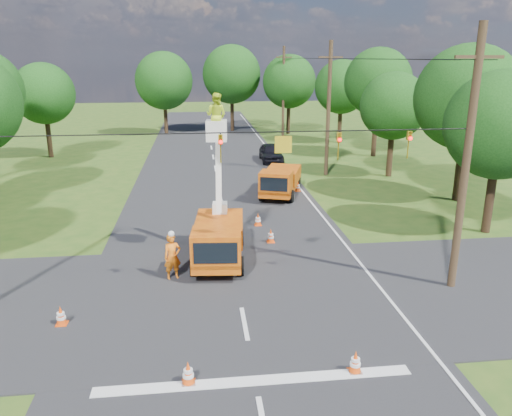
{
  "coord_description": "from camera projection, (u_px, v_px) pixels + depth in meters",
  "views": [
    {
      "loc": [
        -1.39,
        -15.15,
        8.78
      ],
      "look_at": [
        1.01,
        5.14,
        2.6
      ],
      "focal_mm": 35.0,
      "sensor_mm": 36.0,
      "label": 1
    }
  ],
  "objects": [
    {
      "name": "traffic_cone_3",
      "position": [
        258.0,
        219.0,
        27.03
      ],
      "size": [
        0.38,
        0.38,
        0.71
      ],
      "color": "#E8470C",
      "rests_on": "ground"
    },
    {
      "name": "distant_car",
      "position": [
        271.0,
        153.0,
        43.66
      ],
      "size": [
        1.93,
        4.63,
        1.57
      ],
      "primitive_type": "imported",
      "rotation": [
        0.0,
        0.0,
        -0.02
      ],
      "color": "black",
      "rests_on": "ground"
    },
    {
      "name": "second_truck",
      "position": [
        280.0,
        180.0,
        32.7
      ],
      "size": [
        3.58,
        5.69,
        2.0
      ],
      "rotation": [
        0.0,
        0.0,
        -0.33
      ],
      "color": "orange",
      "rests_on": "ground"
    },
    {
      "name": "tree_far_a",
      "position": [
        164.0,
        81.0,
        57.52
      ],
      "size": [
        6.6,
        6.6,
        9.5
      ],
      "color": "#382616",
      "rests_on": "ground"
    },
    {
      "name": "ground",
      "position": [
        218.0,
        184.0,
        36.11
      ],
      "size": [
        140.0,
        140.0,
        0.0
      ],
      "primitive_type": "plane",
      "color": "#2C5018",
      "rests_on": "ground"
    },
    {
      "name": "traffic_cone_0",
      "position": [
        188.0,
        373.0,
        13.88
      ],
      "size": [
        0.38,
        0.38,
        0.71
      ],
      "color": "#E8470C",
      "rests_on": "ground"
    },
    {
      "name": "tree_right_e",
      "position": [
        342.0,
        87.0,
        52.14
      ],
      "size": [
        5.6,
        5.6,
        8.63
      ],
      "color": "#382616",
      "rests_on": "ground"
    },
    {
      "name": "traffic_cone_4",
      "position": [
        61.0,
        316.0,
        16.96
      ],
      "size": [
        0.38,
        0.38,
        0.71
      ],
      "color": "#E8470C",
      "rests_on": "ground"
    },
    {
      "name": "tree_right_c",
      "position": [
        394.0,
        106.0,
        37.01
      ],
      "size": [
        5.0,
        5.0,
        7.83
      ],
      "color": "#382616",
      "rests_on": "ground"
    },
    {
      "name": "tree_far_c",
      "position": [
        289.0,
        82.0,
        58.24
      ],
      "size": [
        6.2,
        6.2,
        9.18
      ],
      "color": "#382616",
      "rests_on": "ground"
    },
    {
      "name": "tree_right_d",
      "position": [
        378.0,
        82.0,
        44.4
      ],
      "size": [
        6.0,
        6.0,
        9.7
      ],
      "color": "#382616",
      "rests_on": "ground"
    },
    {
      "name": "traffic_cone_7",
      "position": [
        298.0,
        186.0,
        33.96
      ],
      "size": [
        0.38,
        0.38,
        0.71
      ],
      "color": "#E8470C",
      "rests_on": "ground"
    },
    {
      "name": "pole_right_far",
      "position": [
        283.0,
        91.0,
        56.5
      ],
      "size": [
        1.8,
        0.3,
        10.0
      ],
      "color": "#4C3823",
      "rests_on": "ground"
    },
    {
      "name": "signal_span",
      "position": [
        301.0,
        143.0,
        17.54
      ],
      "size": [
        18.0,
        0.29,
        1.07
      ],
      "color": "black",
      "rests_on": "ground"
    },
    {
      "name": "stop_bar",
      "position": [
        255.0,
        382.0,
        14.06
      ],
      "size": [
        9.0,
        0.45,
        0.02
      ],
      "primitive_type": "cube",
      "color": "silver",
      "rests_on": "ground"
    },
    {
      "name": "road_cross",
      "position": [
        239.0,
        298.0,
        19.0
      ],
      "size": [
        56.0,
        10.0,
        0.07
      ],
      "primitive_type": "cube",
      "color": "black",
      "rests_on": "ground"
    },
    {
      "name": "traffic_cone_1",
      "position": [
        355.0,
        362.0,
        14.38
      ],
      "size": [
        0.38,
        0.38,
        0.71
      ],
      "color": "#E8470C",
      "rests_on": "ground"
    },
    {
      "name": "road_main",
      "position": [
        218.0,
        184.0,
        36.11
      ],
      "size": [
        12.0,
        100.0,
        0.06
      ],
      "primitive_type": "cube",
      "color": "black",
      "rests_on": "ground"
    },
    {
      "name": "pole_right_near",
      "position": [
        466.0,
        161.0,
        18.48
      ],
      "size": [
        1.8,
        0.3,
        10.0
      ],
      "color": "#4C3823",
      "rests_on": "ground"
    },
    {
      "name": "tree_left_f",
      "position": [
        44.0,
        94.0,
        44.21
      ],
      "size": [
        5.4,
        5.4,
        8.4
      ],
      "color": "#382616",
      "rests_on": "ground"
    },
    {
      "name": "ground_worker",
      "position": [
        172.0,
        257.0,
        20.36
      ],
      "size": [
        0.82,
        0.67,
        1.95
      ],
      "primitive_type": "imported",
      "rotation": [
        0.0,
        0.0,
        0.32
      ],
      "color": "orange",
      "rests_on": "ground"
    },
    {
      "name": "traffic_cone_2",
      "position": [
        271.0,
        236.0,
        24.55
      ],
      "size": [
        0.38,
        0.38,
        0.71
      ],
      "color": "#E8470C",
      "rests_on": "ground"
    },
    {
      "name": "bucket_truck",
      "position": [
        218.0,
        226.0,
        22.0
      ],
      "size": [
        2.59,
        5.66,
        7.37
      ],
      "rotation": [
        0.0,
        0.0,
        -0.09
      ],
      "color": "orange",
      "rests_on": "ground"
    },
    {
      "name": "tree_right_a",
      "position": [
        500.0,
        125.0,
        24.61
      ],
      "size": [
        5.4,
        5.4,
        8.28
      ],
      "color": "#382616",
      "rests_on": "ground"
    },
    {
      "name": "tree_far_b",
      "position": [
        232.0,
        74.0,
        60.14
      ],
      "size": [
        7.0,
        7.0,
        10.32
      ],
      "color": "#382616",
      "rests_on": "ground"
    },
    {
      "name": "edge_line",
      "position": [
        294.0,
        182.0,
        36.74
      ],
      "size": [
        0.12,
        90.0,
        0.02
      ],
      "primitive_type": "cube",
      "color": "silver",
      "rests_on": "ground"
    },
    {
      "name": "pole_right_mid",
      "position": [
        328.0,
        108.0,
        37.49
      ],
      "size": [
        1.8,
        0.3,
        10.0
      ],
      "color": "#4C3823",
      "rests_on": "ground"
    },
    {
      "name": "tree_right_b",
      "position": [
        468.0,
        98.0,
        30.23
      ],
      "size": [
        6.4,
        6.4,
        9.65
      ],
      "color": "#382616",
      "rests_on": "ground"
    }
  ]
}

